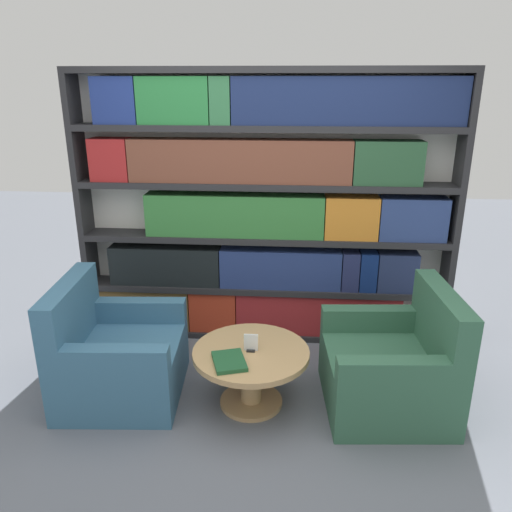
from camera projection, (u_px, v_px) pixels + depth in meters
The scene contains 7 objects.
ground_plane at pixel (251, 435), 3.17m from camera, with size 14.00×14.00×0.00m, color slate.
bookshelf at pixel (265, 212), 4.10m from camera, with size 3.08×0.30×2.23m.
armchair_left at pixel (116, 357), 3.52m from camera, with size 0.86×0.89×0.85m.
armchair_right at pixel (393, 368), 3.39m from camera, with size 0.87×0.89×0.85m.
coffee_table at pixel (251, 366), 3.39m from camera, with size 0.79×0.79×0.42m.
table_sign at pixel (251, 344), 3.33m from camera, with size 0.09×0.06×0.12m.
stray_book at pixel (229, 361), 3.19m from camera, with size 0.26×0.30×0.03m.
Camera 1 is at (0.23, -2.60, 2.13)m, focal length 35.00 mm.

